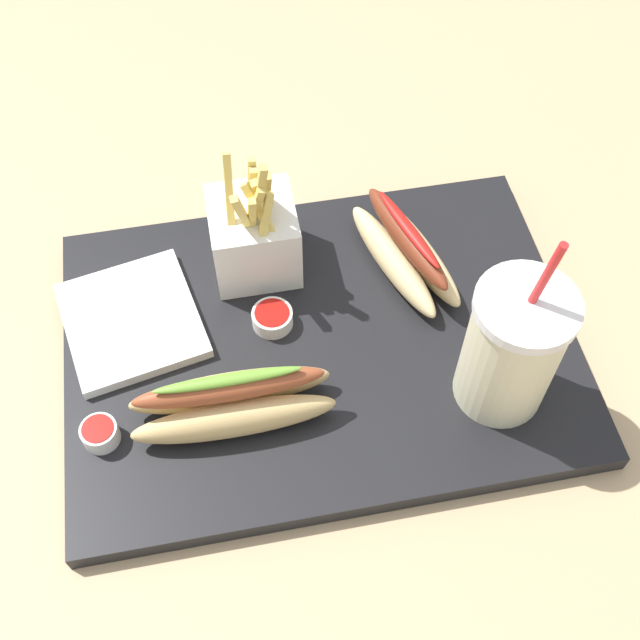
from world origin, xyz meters
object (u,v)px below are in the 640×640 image
Objects in this scene: fries_basket at (254,235)px; napkin_stack at (132,320)px; ketchup_cup_1 at (100,433)px; hot_dog_2 at (232,401)px; ketchup_cup_3 at (272,317)px; soda_cup at (512,349)px; ketchup_cup_2 at (527,326)px; hot_dog_1 at (405,250)px.

fries_basket reaches higher than napkin_stack.
ketchup_cup_1 is at bearing -133.30° from fries_basket.
ketchup_cup_1 is at bearing -179.04° from hot_dog_2.
ketchup_cup_3 reaches higher than napkin_stack.
ketchup_cup_3 is (-0.19, 0.11, -0.06)m from soda_cup.
fries_basket is 4.80× the size of ketchup_cup_1.
fries_basket is 0.08m from ketchup_cup_3.
ketchup_cup_1 is at bearing 177.34° from soda_cup.
ketchup_cup_1 is at bearing -174.55° from ketchup_cup_2.
ketchup_cup_3 is 0.13m from napkin_stack.
soda_cup is 1.24× the size of hot_dog_1.
hot_dog_2 reaches higher than napkin_stack.
ketchup_cup_3 is (-0.14, -0.05, -0.01)m from hot_dog_1.
soda_cup is at bearing -129.63° from ketchup_cup_2.
napkin_stack is (0.03, 0.12, -0.01)m from ketchup_cup_1.
ketchup_cup_2 is (0.28, 0.04, -0.01)m from hot_dog_2.
napkin_stack is at bearing 169.57° from ketchup_cup_3.
ketchup_cup_1 is (-0.12, -0.00, -0.01)m from hot_dog_2.
hot_dog_2 is at bearing -172.73° from ketchup_cup_2.
ketchup_cup_3 is at bearing 166.78° from ketchup_cup_2.
fries_basket reaches higher than ketchup_cup_3.
hot_dog_2 is at bearing -144.09° from hot_dog_1.
hot_dog_1 is (-0.05, 0.16, -0.05)m from soda_cup.
hot_dog_2 is (-0.04, -0.17, -0.02)m from fries_basket.
ketchup_cup_2 is 0.24m from ketchup_cup_3.
hot_dog_2 is at bearing 0.96° from ketchup_cup_1.
ketchup_cup_2 is at bearing -47.00° from hot_dog_1.
ketchup_cup_1 is (-0.35, 0.02, -0.06)m from soda_cup.
napkin_stack is (-0.13, 0.02, -0.00)m from ketchup_cup_3.
ketchup_cup_3 is (0.00, -0.08, -0.03)m from fries_basket.
soda_cup is 0.35m from napkin_stack.
ketchup_cup_1 reaches higher than napkin_stack.
soda_cup is 1.57× the size of napkin_stack.
hot_dog_1 is at bearing 133.00° from ketchup_cup_2.
ketchup_cup_1 and ketchup_cup_2 have the same top height.
hot_dog_1 is 0.23m from hot_dog_2.
fries_basket is at bearing 151.09° from ketchup_cup_2.
ketchup_cup_2 is at bearing 5.45° from ketchup_cup_1.
hot_dog_1 is 0.27m from napkin_stack.
fries_basket is 0.15m from hot_dog_1.
ketchup_cup_2 is 0.23× the size of napkin_stack.
hot_dog_1 is at bearing 18.06° from ketchup_cup_3.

